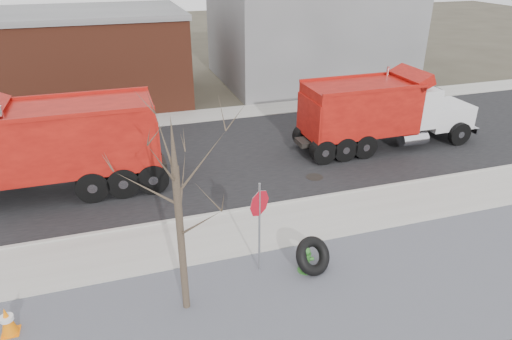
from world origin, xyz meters
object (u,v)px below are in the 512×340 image
object	(u,v)px
fire_hydrant	(306,261)
dump_truck_red_b	(46,146)
truck_tire	(313,256)
dump_truck_red_a	(381,110)
stop_sign	(259,213)

from	to	relation	value
fire_hydrant	dump_truck_red_b	xyz separation A→B (m)	(-7.12, 7.19, 1.55)
fire_hydrant	truck_tire	distance (m)	0.24
dump_truck_red_a	dump_truck_red_b	xyz separation A→B (m)	(-13.98, -0.33, 0.16)
truck_tire	stop_sign	distance (m)	2.07
dump_truck_red_a	truck_tire	bearing A→B (deg)	-131.74
truck_tire	dump_truck_red_b	bearing A→B (deg)	135.57
fire_hydrant	stop_sign	world-z (taller)	stop_sign
truck_tire	dump_truck_red_b	world-z (taller)	dump_truck_red_b
stop_sign	dump_truck_red_b	world-z (taller)	dump_truck_red_b
stop_sign	dump_truck_red_a	world-z (taller)	dump_truck_red_a
stop_sign	dump_truck_red_b	xyz separation A→B (m)	(-5.90, 6.71, 0.03)
fire_hydrant	dump_truck_red_a	xyz separation A→B (m)	(6.86, 7.52, 1.39)
truck_tire	dump_truck_red_a	size ratio (longest dim) A/B	0.16
fire_hydrant	stop_sign	bearing A→B (deg)	168.43
truck_tire	stop_sign	bearing A→B (deg)	161.61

